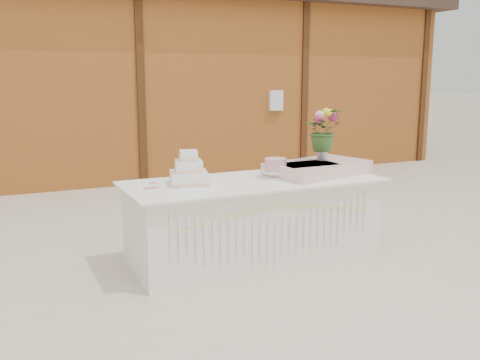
# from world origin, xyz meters

# --- Properties ---
(ground) EXTENTS (80.00, 80.00, 0.00)m
(ground) POSITION_xyz_m (0.00, 0.00, 0.00)
(ground) COLOR beige
(ground) RESTS_ON ground
(barn) EXTENTS (12.60, 4.60, 3.30)m
(barn) POSITION_xyz_m (-0.01, 5.99, 1.68)
(barn) COLOR brown
(barn) RESTS_ON ground
(cake_table) EXTENTS (2.40, 1.00, 0.77)m
(cake_table) POSITION_xyz_m (0.00, -0.00, 0.39)
(cake_table) COLOR white
(cake_table) RESTS_ON ground
(wedding_cake) EXTENTS (0.41, 0.41, 0.30)m
(wedding_cake) POSITION_xyz_m (-0.60, 0.10, 0.87)
(wedding_cake) COLOR white
(wedding_cake) RESTS_ON cake_table
(pink_cake_stand) EXTENTS (0.26, 0.26, 0.19)m
(pink_cake_stand) POSITION_xyz_m (0.24, 0.02, 0.88)
(pink_cake_stand) COLOR white
(pink_cake_stand) RESTS_ON cake_table
(satin_runner) EXTENTS (1.10, 0.80, 0.13)m
(satin_runner) POSITION_xyz_m (0.71, 0.01, 0.83)
(satin_runner) COLOR beige
(satin_runner) RESTS_ON cake_table
(flower_vase) EXTENTS (0.11, 0.11, 0.14)m
(flower_vase) POSITION_xyz_m (0.80, 0.08, 0.97)
(flower_vase) COLOR silver
(flower_vase) RESTS_ON satin_runner
(bouquet) EXTENTS (0.45, 0.41, 0.42)m
(bouquet) POSITION_xyz_m (0.80, 0.08, 1.25)
(bouquet) COLOR #365B24
(bouquet) RESTS_ON flower_vase
(loose_flowers) EXTENTS (0.24, 0.38, 0.02)m
(loose_flowers) POSITION_xyz_m (-0.96, 0.11, 0.78)
(loose_flowers) COLOR pink
(loose_flowers) RESTS_ON cake_table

